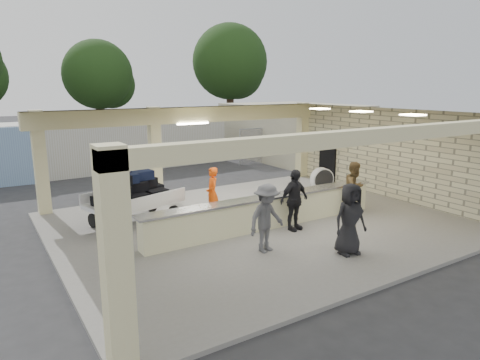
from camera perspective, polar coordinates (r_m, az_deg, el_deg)
ground at (r=13.56m, az=2.45°, el=-6.10°), size 120.00×120.00×0.00m
pavilion at (r=13.84m, az=1.66°, el=0.09°), size 12.01×10.00×3.55m
baggage_counter at (r=12.99m, az=3.73°, el=-4.23°), size 8.20×0.58×0.98m
luggage_cart at (r=13.65m, az=-14.18°, el=-2.03°), size 3.08×2.38×1.59m
drum_fan at (r=17.36m, az=10.86°, el=0.05°), size 0.97×0.51×1.03m
baggage_handler at (r=13.75m, az=-3.71°, el=-1.77°), size 0.50×0.68×1.68m
passenger_a at (r=14.57m, az=15.01°, el=-1.13°), size 0.92×0.52×1.79m
passenger_b at (r=12.72m, az=7.23°, el=-2.66°), size 1.12×0.52×1.84m
passenger_c at (r=11.01m, az=3.56°, el=-5.09°), size 1.22×0.64×1.80m
passenger_d at (r=11.19m, az=14.43°, el=-5.05°), size 0.95×0.49×1.85m
car_white_a at (r=29.82m, az=2.64°, el=5.67°), size 6.10×4.55×1.58m
car_white_b at (r=31.53m, az=9.42°, el=5.62°), size 4.30×2.47×1.28m
car_dark at (r=28.18m, az=-7.50°, el=4.88°), size 3.96×3.26×1.28m
container_white at (r=23.36m, az=-16.27°, el=4.56°), size 12.09×2.88×2.60m
fence at (r=27.01m, az=10.86°, el=5.32°), size 12.06×0.06×2.03m
tree_mid at (r=37.96m, az=-18.00°, el=12.87°), size 6.00×5.60×8.00m
tree_right at (r=41.81m, az=-1.08°, el=15.08°), size 7.20×7.00×10.00m
adjacent_building at (r=26.71m, az=7.07°, el=6.55°), size 6.00×8.00×3.20m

